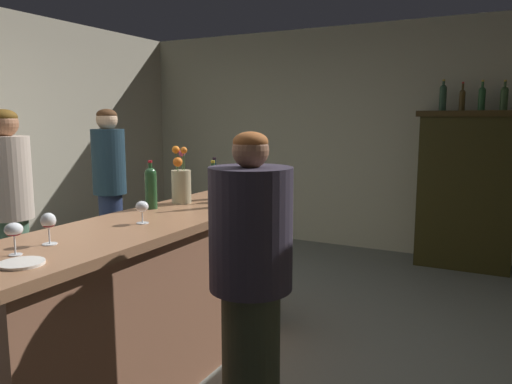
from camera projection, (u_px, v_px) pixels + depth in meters
floor at (137, 352)px, 3.32m from camera, size 8.83×8.83×0.00m
wall_back at (319, 138)px, 6.16m from camera, size 4.93×0.12×2.65m
bar_counter at (151, 299)px, 2.94m from camera, size 0.67×2.36×0.98m
display_cabinet at (466, 187)px, 5.14m from camera, size 1.01×0.47×1.64m
wine_bottle_chardonnay at (241, 179)px, 3.54m from camera, size 0.08×0.08×0.35m
wine_bottle_rose at (151, 186)px, 3.19m from camera, size 0.08×0.08×0.32m
wine_bottle_malbec at (213, 188)px, 3.24m from camera, size 0.07×0.07×0.31m
wine_bottle_riesling at (215, 180)px, 3.58m from camera, size 0.08×0.08×0.30m
wine_glass_front at (142, 208)px, 2.75m from camera, size 0.07×0.07×0.13m
wine_glass_mid at (48, 222)px, 2.29m from camera, size 0.07×0.07×0.15m
wine_glass_rear at (14, 231)px, 2.10m from camera, size 0.08×0.08×0.14m
flower_arrangement at (181, 182)px, 3.40m from camera, size 0.14×0.15×0.40m
cheese_plate at (22, 263)px, 1.98m from camera, size 0.18×0.18×0.01m
display_bottle_left at (443, 96)px, 5.13m from camera, size 0.07×0.07×0.32m
display_bottle_midleft at (462, 99)px, 5.05m from camera, size 0.06×0.06×0.29m
display_bottle_center at (482, 97)px, 4.96m from camera, size 0.07×0.07×0.30m
display_bottle_midright at (504, 97)px, 4.87m from camera, size 0.07×0.07×0.30m
patron_in_navy at (110, 185)px, 4.79m from camera, size 0.32×0.32×1.66m
patron_redhead at (10, 207)px, 3.68m from camera, size 0.34×0.34×1.63m
bartender at (251, 278)px, 2.35m from camera, size 0.40×0.40×1.51m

